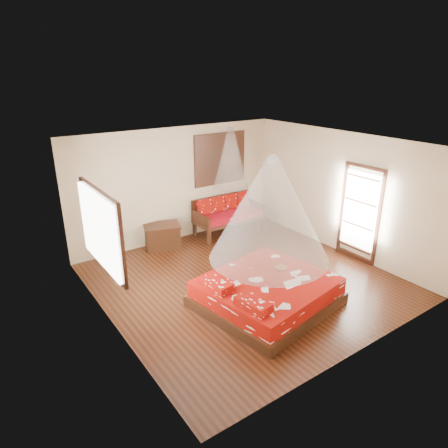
{
  "coord_description": "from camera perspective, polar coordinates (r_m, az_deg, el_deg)",
  "views": [
    {
      "loc": [
        -4.47,
        -5.69,
        4.07
      ],
      "look_at": [
        -0.2,
        0.45,
        1.15
      ],
      "focal_mm": 32.0,
      "sensor_mm": 36.0,
      "label": 1
    }
  ],
  "objects": [
    {
      "name": "window_left",
      "position": [
        6.58,
        -16.93,
        -0.71
      ],
      "size": [
        0.1,
        1.74,
        1.34
      ],
      "color": "black",
      "rests_on": "wall_left"
    },
    {
      "name": "mosquito_net_daybed",
      "position": [
        10.0,
        0.96,
        9.41
      ],
      "size": [
        0.88,
        0.88,
        1.5
      ],
      "primitive_type": "cone",
      "color": "white",
      "rests_on": "ceiling"
    },
    {
      "name": "room",
      "position": [
        7.71,
        3.14,
        1.06
      ],
      "size": [
        5.54,
        5.54,
        2.84
      ],
      "color": "black",
      "rests_on": "ground"
    },
    {
      "name": "storage_chest",
      "position": [
        9.76,
        -8.82,
        -1.69
      ],
      "size": [
        0.99,
        0.84,
        0.58
      ],
      "rotation": [
        0.0,
        0.0,
        -0.31
      ],
      "color": "black",
      "rests_on": "floor"
    },
    {
      "name": "wine_tray",
      "position": [
        7.72,
        8.16,
        -5.98
      ],
      "size": [
        0.24,
        0.24,
        0.2
      ],
      "rotation": [
        0.0,
        0.0,
        0.43
      ],
      "color": "brown",
      "rests_on": "bed"
    },
    {
      "name": "mosquito_net_main",
      "position": [
        6.77,
        6.66,
        2.06
      ],
      "size": [
        2.09,
        2.09,
        1.8
      ],
      "primitive_type": "cone",
      "color": "white",
      "rests_on": "ceiling"
    },
    {
      "name": "shutter_panel",
      "position": [
        10.39,
        -0.57,
        9.31
      ],
      "size": [
        1.52,
        0.06,
        1.32
      ],
      "color": "black",
      "rests_on": "wall_back"
    },
    {
      "name": "bed",
      "position": [
        7.43,
        6.02,
        -9.68
      ],
      "size": [
        2.58,
        2.4,
        0.65
      ],
      "rotation": [
        0.0,
        0.0,
        0.17
      ],
      "color": "black",
      "rests_on": "floor"
    },
    {
      "name": "daybed",
      "position": [
        10.51,
        0.48,
        1.62
      ],
      "size": [
        1.83,
        0.81,
        0.95
      ],
      "color": "black",
      "rests_on": "floor"
    },
    {
      "name": "glazed_door",
      "position": [
        9.3,
        18.79,
        1.35
      ],
      "size": [
        0.08,
        1.02,
        2.16
      ],
      "color": "black",
      "rests_on": "floor"
    }
  ]
}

